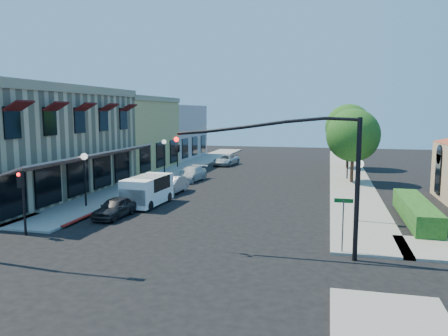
% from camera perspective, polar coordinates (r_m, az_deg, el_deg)
% --- Properties ---
extents(ground, '(120.00, 120.00, 0.00)m').
position_cam_1_polar(ground, '(19.36, -7.95, -11.45)').
color(ground, black).
rests_on(ground, ground).
extents(sidewalk_left, '(3.50, 50.00, 0.12)m').
position_cam_1_polar(sidewalk_left, '(47.09, -5.84, -0.16)').
color(sidewalk_left, gray).
rests_on(sidewalk_left, ground).
extents(sidewalk_right, '(3.50, 50.00, 0.12)m').
position_cam_1_polar(sidewalk_right, '(44.49, 15.94, -0.85)').
color(sidewalk_right, gray).
rests_on(sidewalk_right, ground).
extents(curb_red_strip, '(0.25, 10.00, 0.06)m').
position_cam_1_polar(curb_red_strip, '(29.20, -14.85, -5.17)').
color(curb_red_strip, maroon).
rests_on(curb_red_strip, ground).
extents(corner_brick_building, '(11.77, 18.20, 8.10)m').
position_cam_1_polar(corner_brick_building, '(35.85, -24.88, 3.16)').
color(corner_brick_building, tan).
rests_on(corner_brick_building, ground).
extents(yellow_stucco_building, '(10.00, 12.00, 7.60)m').
position_cam_1_polar(yellow_stucco_building, '(48.52, -13.86, 4.32)').
color(yellow_stucco_building, tan).
rests_on(yellow_stucco_building, ground).
extents(pink_stucco_building, '(10.00, 12.00, 7.00)m').
position_cam_1_polar(pink_stucco_building, '(59.43, -8.52, 4.70)').
color(pink_stucco_building, beige).
rests_on(pink_stucco_building, ground).
extents(hedge, '(1.40, 8.00, 1.10)m').
position_cam_1_polar(hedge, '(27.19, 23.70, -6.48)').
color(hedge, '#1A4A15').
rests_on(hedge, ground).
extents(street_tree_a, '(4.56, 4.56, 6.48)m').
position_cam_1_polar(street_tree_a, '(39.12, 16.52, 4.12)').
color(street_tree_a, '#372316').
rests_on(street_tree_a, ground).
extents(street_tree_b, '(4.94, 4.94, 7.02)m').
position_cam_1_polar(street_tree_b, '(49.08, 15.96, 5.16)').
color(street_tree_b, '#372316').
rests_on(street_tree_b, ground).
extents(signal_mast_arm, '(8.01, 0.39, 6.00)m').
position_cam_1_polar(signal_mast_arm, '(18.66, 10.56, 0.68)').
color(signal_mast_arm, black).
rests_on(signal_mast_arm, ground).
extents(secondary_signal, '(0.28, 0.42, 3.32)m').
position_cam_1_polar(secondary_signal, '(23.96, -24.89, -2.69)').
color(secondary_signal, black).
rests_on(secondary_signal, ground).
extents(street_name_sign, '(0.80, 0.06, 2.50)m').
position_cam_1_polar(street_name_sign, '(19.75, 15.30, -6.13)').
color(street_name_sign, '#595B5E').
rests_on(street_name_sign, ground).
extents(lamppost_left_near, '(0.44, 0.44, 3.57)m').
position_cam_1_polar(lamppost_left_near, '(29.54, -17.76, 0.26)').
color(lamppost_left_near, black).
rests_on(lamppost_left_near, ground).
extents(lamppost_left_far, '(0.44, 0.44, 3.57)m').
position_cam_1_polar(lamppost_left_far, '(42.06, -7.83, 2.57)').
color(lamppost_left_far, black).
rests_on(lamppost_left_far, ground).
extents(lamppost_right_near, '(0.44, 0.44, 3.57)m').
position_cam_1_polar(lamppost_right_near, '(25.31, 17.27, -0.87)').
color(lamppost_right_near, black).
rests_on(lamppost_right_near, ground).
extents(lamppost_right_far, '(0.44, 0.44, 3.57)m').
position_cam_1_polar(lamppost_right_far, '(41.20, 15.89, 2.26)').
color(lamppost_right_far, black).
rests_on(lamppost_right_far, ground).
extents(white_van, '(2.10, 4.43, 1.93)m').
position_cam_1_polar(white_van, '(29.46, -10.00, -2.71)').
color(white_van, white).
rests_on(white_van, ground).
extents(parked_car_a, '(1.58, 3.54, 1.18)m').
position_cam_1_polar(parked_car_a, '(26.65, -14.06, -5.04)').
color(parked_car_a, black).
rests_on(parked_car_a, ground).
extents(parked_car_b, '(1.64, 4.01, 1.29)m').
position_cam_1_polar(parked_car_b, '(33.52, -6.89, -2.24)').
color(parked_car_b, '#A5A6AA').
rests_on(parked_car_b, ground).
extents(parked_car_c, '(2.27, 4.56, 1.27)m').
position_cam_1_polar(parked_car_c, '(39.32, -4.37, -0.79)').
color(parked_car_c, silver).
rests_on(parked_car_c, ground).
extents(parked_car_d, '(2.62, 4.64, 1.22)m').
position_cam_1_polar(parked_car_d, '(50.68, 0.25, 1.05)').
color(parked_car_d, '#BBBFC1').
rests_on(parked_car_d, ground).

